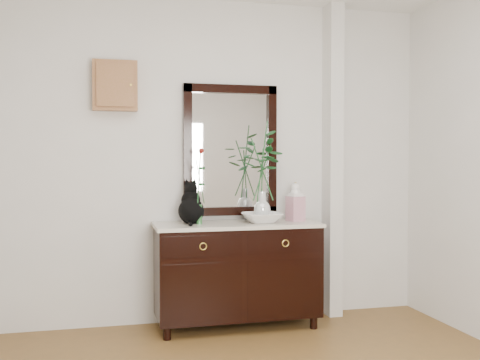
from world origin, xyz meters
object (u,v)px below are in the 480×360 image
object	(u,v)px
lotus_bowl	(262,218)
ginger_jar	(295,201)
cat	(191,202)
sideboard	(237,269)

from	to	relation	value
lotus_bowl	ginger_jar	xyz separation A→B (m)	(0.31, 0.06, 0.12)
lotus_bowl	ginger_jar	bearing A→B (deg)	10.43
lotus_bowl	ginger_jar	world-z (taller)	ginger_jar
cat	lotus_bowl	distance (m)	0.59
cat	ginger_jar	size ratio (longest dim) A/B	1.04
sideboard	ginger_jar	bearing A→B (deg)	2.85
sideboard	cat	bearing A→B (deg)	171.70
cat	ginger_jar	world-z (taller)	cat
sideboard	ginger_jar	distance (m)	0.74
sideboard	cat	size ratio (longest dim) A/B	3.93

